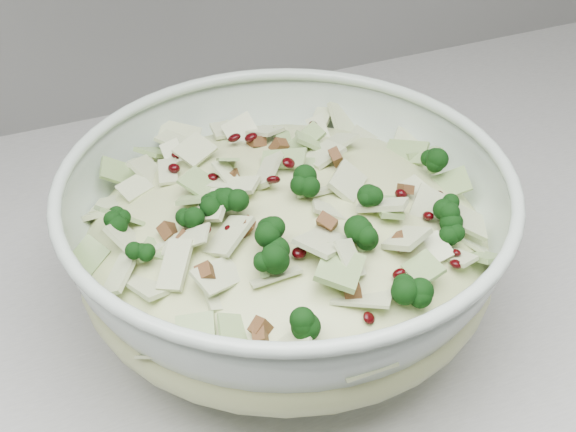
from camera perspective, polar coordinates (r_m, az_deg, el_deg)
name	(u,v)px	position (r m, az deg, el deg)	size (l,w,h in m)	color
mixing_bowl	(286,245)	(0.62, -0.12, -2.11)	(0.40, 0.40, 0.14)	silver
salad	(286,223)	(0.61, -0.12, -0.50)	(0.41, 0.41, 0.14)	beige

